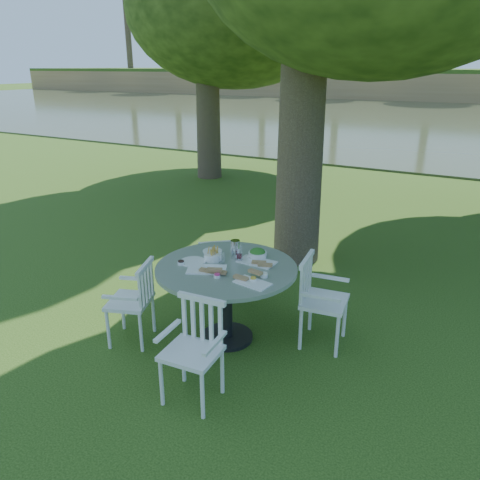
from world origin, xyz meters
name	(u,v)px	position (x,y,z in m)	size (l,w,h in m)	color
ground	(232,310)	(0.00, 0.00, 0.00)	(140.00, 140.00, 0.00)	#1B390B
table	(227,280)	(0.26, -0.57, 0.70)	(1.47, 1.47, 0.86)	black
chair_ne	(316,294)	(1.10, -0.16, 0.56)	(0.51, 0.54, 0.96)	white
chair_nw	(215,264)	(-0.34, 0.16, 0.48)	(0.56, 0.56, 0.81)	white
chair_sw	(137,296)	(-0.54, -1.06, 0.53)	(0.56, 0.57, 0.90)	white
chair_se	(196,341)	(0.49, -1.48, 0.54)	(0.50, 0.47, 0.92)	white
tableware	(231,259)	(0.25, -0.45, 0.89)	(1.11, 0.83, 0.20)	white
river	(449,122)	(0.00, 23.00, 0.00)	(100.00, 28.00, 0.12)	#323B23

